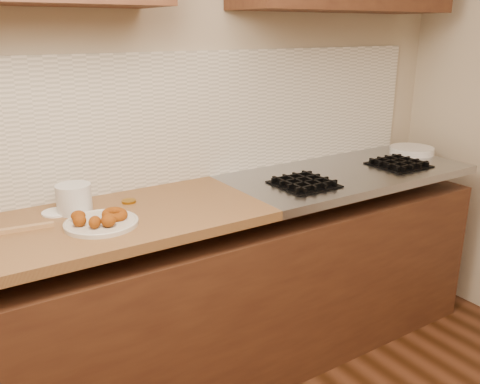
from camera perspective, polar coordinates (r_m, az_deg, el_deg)
name	(u,v)px	position (r m, az deg, el deg)	size (l,w,h in m)	color
wall_back	(101,90)	(2.25, -15.36, 10.98)	(4.00, 0.02, 2.70)	#BDAE92
base_cabinet	(143,324)	(2.29, -10.84, -14.36)	(3.60, 0.60, 0.77)	#502D19
stovetop	(346,174)	(2.68, 11.85, 1.99)	(1.30, 0.62, 0.04)	#9EA0A5
backsplash	(105,126)	(2.26, -14.95, 7.19)	(3.60, 0.02, 0.60)	silver
burner_grates	(354,172)	(2.60, 12.73, 2.16)	(0.91, 0.26, 0.03)	black
donut_plate	(101,223)	(1.96, -15.30, -3.40)	(0.27, 0.27, 0.02)	beige
ring_donut	(114,214)	(1.96, -13.91, -2.46)	(0.10, 0.10, 0.03)	brown
fried_dough_chunks	(92,220)	(1.91, -16.31, -3.01)	(0.14, 0.18, 0.05)	brown
plastic_tub	(74,199)	(2.11, -18.14, -0.70)	(0.14, 0.14, 0.11)	silver
tub_lid	(57,212)	(2.13, -19.86, -2.16)	(0.12, 0.12, 0.01)	white
brass_jar_lid	(129,201)	(2.18, -12.38, -1.03)	(0.06, 0.06, 0.01)	#A06F16
wooden_utensil	(24,228)	(2.00, -23.05, -3.76)	(0.20, 0.02, 0.02)	#AC8050
plate_stack	(412,150)	(3.14, 18.72, 4.47)	(0.25, 0.25, 0.04)	white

